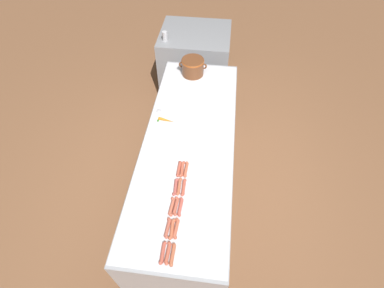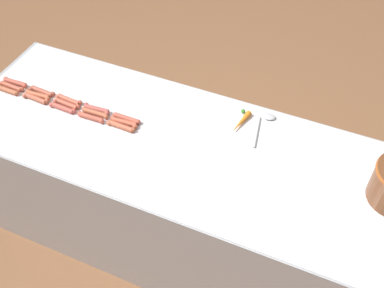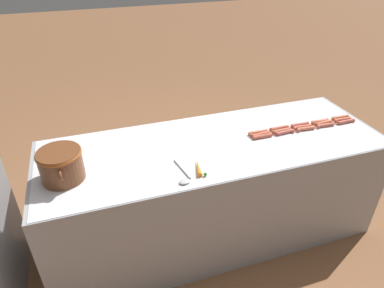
{
  "view_description": "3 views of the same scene",
  "coord_description": "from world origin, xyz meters",
  "views": [
    {
      "loc": [
        0.24,
        -1.7,
        2.9
      ],
      "look_at": [
        0.04,
        -0.04,
        0.85
      ],
      "focal_mm": 26.16,
      "sensor_mm": 36.0,
      "label": 1
    },
    {
      "loc": [
        1.43,
        0.66,
        2.61
      ],
      "look_at": [
        -0.02,
        0.04,
        0.86
      ],
      "focal_mm": 43.64,
      "sensor_mm": 36.0,
      "label": 2
    },
    {
      "loc": [
        -1.89,
        0.79,
        2.14
      ],
      "look_at": [
        -0.03,
        0.18,
        0.91
      ],
      "focal_mm": 31.88,
      "sensor_mm": 36.0,
      "label": 3
    }
  ],
  "objects": [
    {
      "name": "hot_dog_12",
      "position": [
        0.03,
        -0.71,
        0.87
      ],
      "size": [
        0.03,
        0.17,
        0.03
      ],
      "color": "#B85144",
      "rests_on": "griddle_counter"
    },
    {
      "name": "hot_dog_1",
      "position": [
        -0.04,
        -0.89,
        0.87
      ],
      "size": [
        0.04,
        0.17,
        0.03
      ],
      "color": "#B35643",
      "rests_on": "griddle_counter"
    },
    {
      "name": "hot_dog_6",
      "position": [
        -0.01,
        -0.9,
        0.87
      ],
      "size": [
        0.04,
        0.17,
        0.03
      ],
      "color": "#BD5E3E",
      "rests_on": "griddle_counter"
    },
    {
      "name": "soda_can",
      "position": [
        -0.52,
        1.6,
        0.98
      ],
      "size": [
        0.07,
        0.07,
        0.13
      ],
      "color": "#BCBCC1",
      "rests_on": "back_cabinet"
    },
    {
      "name": "hot_dog_9",
      "position": [
        -0.01,
        -0.35,
        0.87
      ],
      "size": [
        0.04,
        0.17,
        0.03
      ],
      "color": "#BA573E",
      "rests_on": "griddle_counter"
    },
    {
      "name": "hot_dog_0",
      "position": [
        -0.05,
        -1.08,
        0.87
      ],
      "size": [
        0.03,
        0.17,
        0.03
      ],
      "color": "#B65140",
      "rests_on": "griddle_counter"
    },
    {
      "name": "back_cabinet",
      "position": [
        -0.16,
        1.85,
        0.46
      ],
      "size": [
        0.96,
        0.84,
        0.91
      ],
      "primitive_type": "cube",
      "color": "gray",
      "rests_on": "ground_plane"
    },
    {
      "name": "hot_dog_14",
      "position": [
        0.02,
        -0.35,
        0.87
      ],
      "size": [
        0.03,
        0.17,
        0.03
      ],
      "color": "#BC5E41",
      "rests_on": "griddle_counter"
    },
    {
      "name": "carrot",
      "position": [
        -0.26,
        0.21,
        0.87
      ],
      "size": [
        0.18,
        0.07,
        0.03
      ],
      "color": "orange",
      "rests_on": "griddle_counter"
    },
    {
      "name": "serving_spoon",
      "position": [
        -0.32,
        0.33,
        0.87
      ],
      "size": [
        0.27,
        0.09,
        0.02
      ],
      "color": "#B7B7BC",
      "rests_on": "griddle_counter"
    },
    {
      "name": "hot_dog_7",
      "position": [
        -0.01,
        -0.71,
        0.87
      ],
      "size": [
        0.04,
        0.17,
        0.03
      ],
      "color": "#BA5842",
      "rests_on": "griddle_counter"
    },
    {
      "name": "hot_dog_11",
      "position": [
        0.02,
        -0.89,
        0.87
      ],
      "size": [
        0.04,
        0.17,
        0.03
      ],
      "color": "#BC5C42",
      "rests_on": "griddle_counter"
    },
    {
      "name": "hot_dog_3",
      "position": [
        -0.04,
        -0.54,
        0.87
      ],
      "size": [
        0.04,
        0.17,
        0.03
      ],
      "color": "#B14F47",
      "rests_on": "griddle_counter"
    },
    {
      "name": "griddle_counter",
      "position": [
        0.0,
        0.0,
        0.43
      ],
      "size": [
        0.86,
        2.46,
        0.86
      ],
      "color": "#9EA0A5",
      "rests_on": "ground_plane"
    },
    {
      "name": "hot_dog_8",
      "position": [
        -0.01,
        -0.53,
        0.87
      ],
      "size": [
        0.03,
        0.17,
        0.03
      ],
      "color": "#B55D3E",
      "rests_on": "griddle_counter"
    },
    {
      "name": "hot_dog_10",
      "position": [
        0.03,
        -1.08,
        0.87
      ],
      "size": [
        0.03,
        0.17,
        0.03
      ],
      "color": "#B85E3E",
      "rests_on": "griddle_counter"
    },
    {
      "name": "ground_plane",
      "position": [
        0.0,
        0.0,
        0.0
      ],
      "size": [
        20.0,
        20.0,
        0.0
      ],
      "primitive_type": "plane",
      "color": "brown"
    },
    {
      "name": "hot_dog_13",
      "position": [
        0.03,
        -0.53,
        0.87
      ],
      "size": [
        0.03,
        0.17,
        0.03
      ],
      "color": "#B7503D",
      "rests_on": "griddle_counter"
    },
    {
      "name": "hot_dog_5",
      "position": [
        -0.01,
        -1.08,
        0.87
      ],
      "size": [
        0.03,
        0.17,
        0.03
      ],
      "color": "#BC5740",
      "rests_on": "griddle_counter"
    },
    {
      "name": "bean_pot",
      "position": [
        -0.09,
        1.02,
        0.97
      ],
      "size": [
        0.33,
        0.26,
        0.19
      ],
      "color": "brown",
      "rests_on": "griddle_counter"
    },
    {
      "name": "hot_dog_2",
      "position": [
        -0.04,
        -0.72,
        0.87
      ],
      "size": [
        0.04,
        0.17,
        0.03
      ],
      "color": "#BD5C45",
      "rests_on": "griddle_counter"
    },
    {
      "name": "hot_dog_4",
      "position": [
        -0.04,
        -0.35,
        0.87
      ],
      "size": [
        0.03,
        0.17,
        0.03
      ],
      "color": "#B3503D",
      "rests_on": "griddle_counter"
    }
  ]
}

